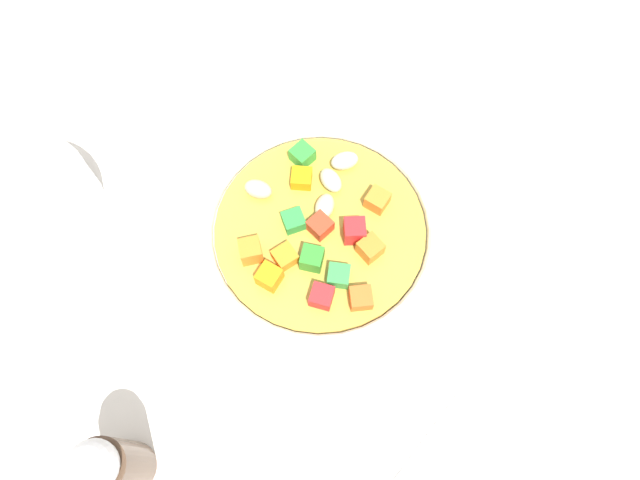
# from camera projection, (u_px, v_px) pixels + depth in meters

# --- Properties ---
(ground_plane) EXTENTS (1.40, 1.40, 0.02)m
(ground_plane) POSITION_uv_depth(u_px,v_px,m) (320.00, 257.00, 0.47)
(ground_plane) COLOR silver
(soup_bowl_main) EXTENTS (0.19, 0.19, 0.07)m
(soup_bowl_main) POSITION_uv_depth(u_px,v_px,m) (320.00, 238.00, 0.43)
(soup_bowl_main) COLOR white
(soup_bowl_main) RESTS_ON ground_plane
(spoon) EXTENTS (0.17, 0.10, 0.01)m
(spoon) POSITION_uv_depth(u_px,v_px,m) (462.00, 397.00, 0.42)
(spoon) COLOR silver
(spoon) RESTS_ON ground_plane
(side_bowl_small) EXTENTS (0.11, 0.11, 0.04)m
(side_bowl_small) POSITION_uv_depth(u_px,v_px,m) (28.00, 203.00, 0.45)
(side_bowl_small) COLOR white
(side_bowl_small) RESTS_ON ground_plane
(pepper_shaker) EXTENTS (0.04, 0.04, 0.09)m
(pepper_shaker) POSITION_uv_depth(u_px,v_px,m) (110.00, 467.00, 0.36)
(pepper_shaker) COLOR #4C3828
(pepper_shaker) RESTS_ON ground_plane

